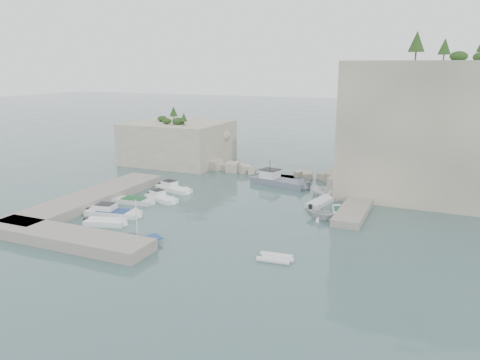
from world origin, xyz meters
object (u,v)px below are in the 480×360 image
at_px(motorboat_a, 174,191).
at_px(motorboat_e, 106,225).
at_px(motorboat_c, 134,203).
at_px(tender_east_a, 320,219).
at_px(motorboat_b, 161,201).
at_px(tender_east_b, 339,214).
at_px(inflatable_dinghy, 275,260).
at_px(tender_east_d, 328,198).
at_px(work_boat, 280,185).
at_px(motorboat_d, 113,215).
at_px(tender_east_c, 320,205).
at_px(rowboat, 138,246).

relative_size(motorboat_a, motorboat_e, 1.30).
relative_size(motorboat_c, tender_east_a, 1.60).
xyz_separation_m(motorboat_b, tender_east_b, (21.45, 3.68, 0.00)).
bearing_deg(inflatable_dinghy, tender_east_d, 86.12).
bearing_deg(work_boat, motorboat_b, -116.33).
distance_m(motorboat_a, tender_east_b, 22.54).
xyz_separation_m(motorboat_c, motorboat_e, (2.11, -7.92, 0.00)).
bearing_deg(motorboat_d, tender_east_a, 11.68).
xyz_separation_m(tender_east_a, tender_east_c, (-1.40, 5.30, 0.00)).
xyz_separation_m(motorboat_b, tender_east_d, (18.72, 9.74, 0.00)).
bearing_deg(rowboat, motorboat_c, 68.14).
xyz_separation_m(inflatable_dinghy, tender_east_a, (0.83, 12.65, 0.00)).
xyz_separation_m(motorboat_b, motorboat_d, (-1.73, -7.18, 0.00)).
bearing_deg(work_boat, rowboat, -86.93).
xyz_separation_m(rowboat, work_boat, (4.69, 27.13, 0.00)).
height_order(motorboat_c, inflatable_dinghy, motorboat_c).
bearing_deg(motorboat_a, tender_east_c, 21.85).
bearing_deg(tender_east_a, tender_east_b, -21.02).
bearing_deg(tender_east_c, motorboat_a, 106.32).
xyz_separation_m(motorboat_d, tender_east_c, (20.29, 13.48, 0.00)).
height_order(motorboat_c, tender_east_d, tender_east_d).
distance_m(motorboat_e, tender_east_a, 23.24).
height_order(rowboat, tender_east_b, rowboat).
relative_size(motorboat_b, tender_east_a, 1.51).
bearing_deg(motorboat_d, tender_east_c, 24.62).
bearing_deg(motorboat_d, inflatable_dinghy, -21.06).
bearing_deg(motorboat_a, motorboat_d, -76.13).
xyz_separation_m(inflatable_dinghy, tender_east_b, (2.31, 15.32, 0.00)).
bearing_deg(motorboat_d, motorboat_b, 67.50).
distance_m(tender_east_b, tender_east_d, 6.65).
relative_size(motorboat_b, work_boat, 0.57).
bearing_deg(motorboat_e, tender_east_a, 12.26).
height_order(motorboat_c, work_boat, work_boat).
distance_m(motorboat_c, motorboat_d, 5.10).
distance_m(motorboat_d, motorboat_e, 3.16).
bearing_deg(inflatable_dinghy, tender_east_c, 86.83).
bearing_deg(work_boat, motorboat_c, -118.09).
height_order(tender_east_a, work_boat, work_boat).
bearing_deg(motorboat_b, motorboat_d, -84.44).
distance_m(motorboat_b, tender_east_d, 21.10).
xyz_separation_m(tender_east_a, tender_east_b, (1.49, 2.68, 0.00)).
bearing_deg(motorboat_a, motorboat_b, -60.08).
bearing_deg(tender_east_d, motorboat_d, 132.71).
relative_size(rowboat, tender_east_a, 1.43).
bearing_deg(tender_east_c, work_boat, 58.31).
distance_m(tender_east_c, work_boat, 10.43).
relative_size(motorboat_b, rowboat, 1.05).
height_order(inflatable_dinghy, tender_east_d, tender_east_d).
xyz_separation_m(motorboat_b, motorboat_e, (-0.47, -10.08, 0.00)).
xyz_separation_m(rowboat, inflatable_dinghy, (12.86, 2.04, 0.00)).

